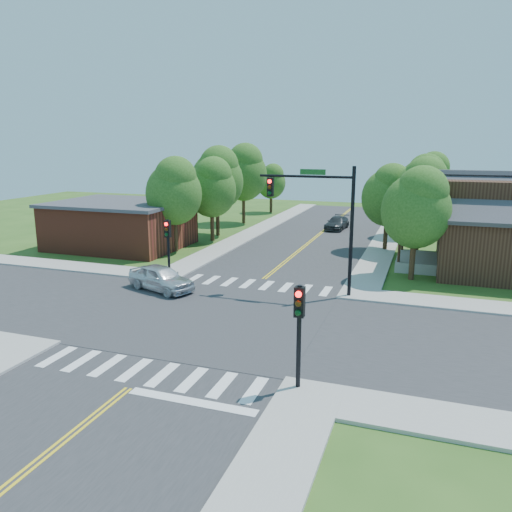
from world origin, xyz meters
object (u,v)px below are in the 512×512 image
at_px(signal_pole_se, 299,318).
at_px(car_silver, 161,278).
at_px(car_dgrey, 337,223).
at_px(signal_mast_ne, 321,209).
at_px(signal_pole_nw, 168,238).

distance_m(signal_pole_se, car_silver, 13.87).
height_order(signal_pole_se, car_silver, signal_pole_se).
height_order(car_silver, car_dgrey, car_silver).
xyz_separation_m(signal_mast_ne, car_silver, (-8.77, -2.31, -4.11)).
xyz_separation_m(signal_pole_se, signal_pole_nw, (-11.20, 11.20, 0.00)).
distance_m(car_silver, car_dgrey, 24.54).
bearing_deg(signal_mast_ne, signal_pole_se, -81.44).
distance_m(signal_mast_ne, car_dgrey, 22.12).
xyz_separation_m(signal_mast_ne, signal_pole_se, (1.69, -11.21, -2.19)).
xyz_separation_m(signal_mast_ne, car_dgrey, (-2.87, 21.52, -4.24)).
relative_size(signal_pole_se, signal_pole_nw, 1.00).
height_order(signal_pole_nw, car_dgrey, signal_pole_nw).
xyz_separation_m(signal_pole_se, car_dgrey, (-4.56, 32.73, -2.05)).
bearing_deg(signal_pole_se, signal_pole_nw, 135.00).
bearing_deg(signal_pole_nw, signal_pole_se, -45.00).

